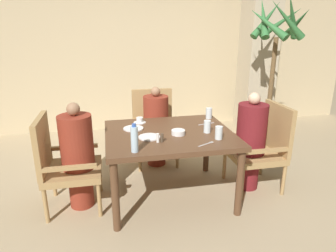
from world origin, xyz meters
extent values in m
plane|color=tan|center=(0.00, 0.00, 0.00)|extent=(16.00, 16.00, 0.00)
cube|color=#C6B289|center=(0.00, 2.48, 1.40)|extent=(8.00, 0.06, 2.80)
cube|color=#BCAD8E|center=(1.77, 1.61, 1.35)|extent=(0.47, 0.47, 2.70)
cube|color=brown|center=(0.00, 0.00, 0.71)|extent=(1.29, 1.09, 0.05)
cylinder|color=brown|center=(-0.58, -0.49, 0.34)|extent=(0.07, 0.07, 0.68)
cylinder|color=brown|center=(0.58, -0.49, 0.34)|extent=(0.07, 0.07, 0.68)
cylinder|color=brown|center=(-0.58, 0.49, 0.34)|extent=(0.07, 0.07, 0.68)
cylinder|color=brown|center=(0.58, 0.49, 0.34)|extent=(0.07, 0.07, 0.68)
cube|color=#A88451|center=(-0.98, 0.00, 0.39)|extent=(0.55, 0.55, 0.07)
cube|color=#A88451|center=(-1.23, 0.00, 0.69)|extent=(0.05, 0.55, 0.53)
cube|color=#A88451|center=(-0.98, 0.25, 0.55)|extent=(0.49, 0.04, 0.04)
cube|color=#A88451|center=(-0.98, -0.25, 0.55)|extent=(0.49, 0.04, 0.04)
cylinder|color=#A88451|center=(-0.73, 0.24, 0.18)|extent=(0.04, 0.04, 0.36)
cylinder|color=#A88451|center=(-0.73, -0.24, 0.18)|extent=(0.04, 0.04, 0.36)
cylinder|color=#A88451|center=(-1.22, 0.24, 0.18)|extent=(0.04, 0.04, 0.36)
cylinder|color=#A88451|center=(-1.22, -0.24, 0.18)|extent=(0.04, 0.04, 0.36)
cylinder|color=maroon|center=(-0.92, 0.00, 0.21)|extent=(0.24, 0.24, 0.43)
cylinder|color=maroon|center=(-0.92, 0.00, 0.69)|extent=(0.32, 0.32, 0.54)
sphere|color=#997051|center=(-0.92, 0.00, 1.03)|extent=(0.13, 0.13, 0.13)
cube|color=#A88451|center=(0.00, 0.88, 0.39)|extent=(0.55, 0.55, 0.07)
cube|color=#A88451|center=(0.00, 1.13, 0.69)|extent=(0.55, 0.05, 0.53)
cube|color=#A88451|center=(0.25, 0.88, 0.55)|extent=(0.04, 0.49, 0.04)
cube|color=#A88451|center=(-0.25, 0.88, 0.55)|extent=(0.04, 0.49, 0.04)
cylinder|color=#A88451|center=(0.24, 0.64, 0.18)|extent=(0.04, 0.04, 0.36)
cylinder|color=#A88451|center=(-0.24, 0.64, 0.18)|extent=(0.04, 0.04, 0.36)
cylinder|color=#A88451|center=(0.24, 1.12, 0.18)|extent=(0.04, 0.04, 0.36)
cylinder|color=#A88451|center=(-0.24, 1.12, 0.18)|extent=(0.04, 0.04, 0.36)
cylinder|color=maroon|center=(0.00, 0.82, 0.21)|extent=(0.24, 0.24, 0.43)
cylinder|color=maroon|center=(0.00, 0.82, 0.68)|extent=(0.32, 0.32, 0.50)
sphere|color=#997051|center=(0.00, 0.82, 0.99)|extent=(0.12, 0.12, 0.12)
cube|color=#A88451|center=(0.98, 0.00, 0.39)|extent=(0.55, 0.55, 0.07)
cube|color=#A88451|center=(1.23, 0.00, 0.69)|extent=(0.05, 0.55, 0.53)
cube|color=#A88451|center=(0.98, -0.25, 0.55)|extent=(0.49, 0.04, 0.04)
cube|color=#A88451|center=(0.98, 0.25, 0.55)|extent=(0.49, 0.04, 0.04)
cylinder|color=#A88451|center=(0.73, -0.24, 0.18)|extent=(0.04, 0.04, 0.36)
cylinder|color=#A88451|center=(0.73, 0.24, 0.18)|extent=(0.04, 0.04, 0.36)
cylinder|color=#A88451|center=(1.22, -0.24, 0.18)|extent=(0.04, 0.04, 0.36)
cylinder|color=#A88451|center=(1.22, 0.24, 0.18)|extent=(0.04, 0.04, 0.36)
cylinder|color=maroon|center=(0.92, 0.00, 0.21)|extent=(0.24, 0.24, 0.43)
cylinder|color=maroon|center=(0.92, 0.00, 0.70)|extent=(0.32, 0.32, 0.55)
sphere|color=beige|center=(0.92, 0.00, 1.04)|extent=(0.13, 0.13, 0.13)
cylinder|color=#4C4238|center=(1.56, 0.78, 0.19)|extent=(0.44, 0.44, 0.38)
cylinder|color=brown|center=(1.56, 0.78, 1.01)|extent=(0.06, 0.06, 1.25)
cone|color=#2D6633|center=(1.81, 0.76, 1.80)|extent=(0.14, 0.56, 0.41)
cone|color=#2D6633|center=(1.70, 0.97, 1.81)|extent=(0.49, 0.41, 0.43)
cone|color=#2D6633|center=(1.51, 0.97, 1.85)|extent=(0.48, 0.22, 0.50)
cone|color=#2D6633|center=(1.38, 0.82, 1.87)|extent=(0.21, 0.45, 0.53)
cone|color=#2D6633|center=(1.35, 0.65, 1.80)|extent=(0.38, 0.52, 0.41)
cone|color=#2D6633|center=(1.55, 0.56, 1.84)|extent=(0.50, 0.12, 0.48)
cone|color=#2D6633|center=(1.66, 0.64, 1.88)|extent=(0.40, 0.34, 0.54)
cylinder|color=white|center=(-0.35, 0.18, 0.74)|extent=(0.21, 0.21, 0.01)
cylinder|color=white|center=(-0.22, -0.11, 0.74)|extent=(0.21, 0.21, 0.01)
cylinder|color=white|center=(-0.26, 0.38, 0.73)|extent=(0.14, 0.14, 0.01)
cylinder|color=white|center=(-0.26, 0.38, 0.77)|extent=(0.08, 0.08, 0.06)
cylinder|color=white|center=(0.08, -0.08, 0.75)|extent=(0.14, 0.14, 0.05)
cylinder|color=silver|center=(-0.39, -0.43, 0.84)|extent=(0.06, 0.06, 0.23)
cylinder|color=#3359B2|center=(-0.39, -0.43, 0.97)|extent=(0.04, 0.04, 0.03)
cylinder|color=silver|center=(0.56, 0.39, 0.79)|extent=(0.07, 0.07, 0.13)
cylinder|color=silver|center=(0.38, -0.08, 0.79)|extent=(0.07, 0.07, 0.13)
cylinder|color=silver|center=(0.43, -0.29, 0.79)|extent=(0.07, 0.07, 0.13)
cylinder|color=white|center=(-0.16, -0.26, 0.77)|extent=(0.03, 0.03, 0.09)
cylinder|color=#4C3D2D|center=(-0.12, -0.26, 0.77)|extent=(0.03, 0.03, 0.08)
cube|color=silver|center=(0.25, -0.40, 0.73)|extent=(0.15, 0.09, 0.00)
cube|color=silver|center=(0.33, -0.36, 0.73)|extent=(0.04, 0.04, 0.00)
cube|color=silver|center=(0.45, 0.18, 0.73)|extent=(0.17, 0.05, 0.00)
cube|color=silver|center=(0.53, 0.20, 0.73)|extent=(0.06, 0.03, 0.00)
camera|label=1|loc=(-0.60, -2.83, 1.75)|focal=32.00mm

